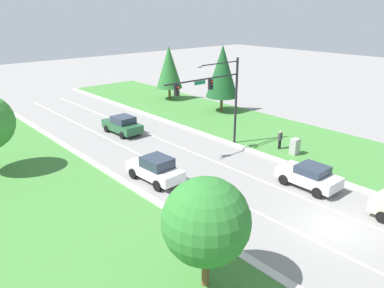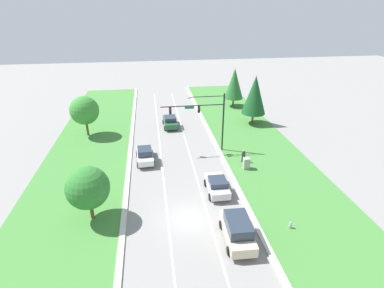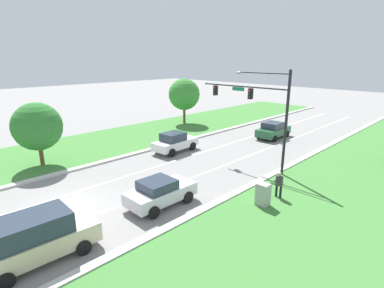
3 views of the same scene
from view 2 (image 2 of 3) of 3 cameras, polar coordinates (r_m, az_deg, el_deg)
name	(u,v)px [view 2 (image 2 of 3)]	position (r m, az deg, el deg)	size (l,w,h in m)	color
ground_plane	(188,219)	(27.21, -0.68, -14.12)	(160.00, 160.00, 0.00)	gray
curb_strip_right	(250,213)	(28.29, 11.03, -12.71)	(0.50, 90.00, 0.15)	beige
curb_strip_left	(123,225)	(27.19, -12.97, -14.73)	(0.50, 90.00, 0.15)	beige
grass_verge_right	(305,208)	(30.28, 20.66, -11.31)	(10.00, 90.00, 0.08)	#427F38
grass_verge_left	(59,231)	(28.27, -23.97, -14.89)	(10.00, 90.00, 0.08)	#427F38
lane_stripe_inner_left	(168,221)	(27.09, -4.58, -14.42)	(0.14, 81.00, 0.01)	white
lane_stripe_inner_right	(208,217)	(27.45, 3.16, -13.75)	(0.14, 81.00, 0.01)	white
traffic_signal_mast	(205,114)	(36.52, 2.57, 5.71)	(7.76, 0.41, 7.53)	black
champagne_suv	(237,229)	(24.88, 8.65, -15.78)	(2.34, 4.89, 2.06)	beige
white_sedan	(145,155)	(36.09, -8.97, -2.02)	(2.22, 4.46, 1.79)	white
forest_sedan	(170,122)	(45.92, -4.19, 4.30)	(2.21, 4.47, 1.73)	#235633
silver_sedan	(217,185)	(30.20, 4.81, -7.82)	(2.12, 4.14, 1.60)	silver
utility_cabinet	(246,164)	(34.68, 10.31, -3.71)	(0.70, 0.60, 1.40)	#9E9E99
pedestrian	(243,155)	(35.91, 9.77, -2.16)	(0.41, 0.28, 1.69)	black
fire_hydrant	(290,225)	(27.34, 18.20, -14.50)	(0.34, 0.20, 0.70)	#B7B7BC
conifer_near_right_tree	(255,95)	(46.74, 11.85, 9.16)	(3.64, 3.64, 7.62)	brown
oak_near_left_tree	(84,110)	(44.18, -19.81, 6.04)	(3.96, 3.96, 5.80)	brown
conifer_far_right_tree	(234,84)	(54.78, 8.05, 11.33)	(3.33, 3.33, 6.94)	brown
oak_far_left_tree	(88,188)	(26.87, -19.25, -7.90)	(3.70, 3.70, 5.06)	brown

